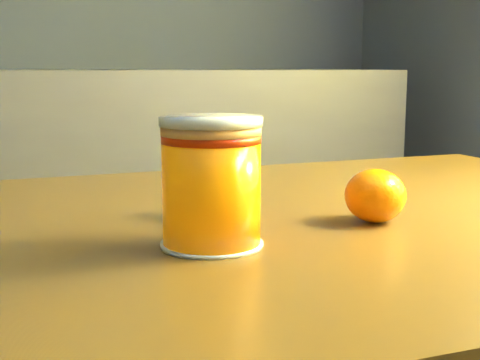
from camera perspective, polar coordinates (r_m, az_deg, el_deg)
name	(u,v)px	position (r m, az deg, el deg)	size (l,w,h in m)	color
table	(294,300)	(0.75, 4.60, -10.14)	(1.05, 0.77, 0.75)	brown
juice_glass	(211,183)	(0.59, -2.45, -0.27)	(0.09, 0.09, 0.11)	orange
orange_front	(221,193)	(0.71, -1.63, -1.09)	(0.06, 0.06, 0.05)	orange
orange_back	(375,196)	(0.70, 11.48, -1.32)	(0.06, 0.06, 0.06)	orange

